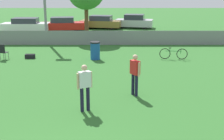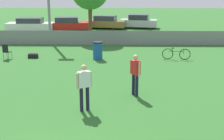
# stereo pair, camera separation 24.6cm
# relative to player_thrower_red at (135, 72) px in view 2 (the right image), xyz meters

# --- Properties ---
(fence_backline) EXTENTS (27.16, 0.07, 1.21)m
(fence_backline) POSITION_rel_player_thrower_red_xyz_m (-2.60, 11.57, -0.47)
(fence_backline) COLOR gray
(fence_backline) RESTS_ON ground_plane
(player_thrower_red) EXTENTS (0.42, 0.51, 1.74)m
(player_thrower_red) POSITION_rel_player_thrower_red_xyz_m (0.00, 0.00, 0.00)
(player_thrower_red) COLOR #191933
(player_thrower_red) RESTS_ON ground_plane
(player_receiver_white) EXTENTS (0.53, 0.39, 1.74)m
(player_receiver_white) POSITION_rel_player_thrower_red_xyz_m (-1.92, -1.69, 0.00)
(player_receiver_white) COLOR #191933
(player_receiver_white) RESTS_ON ground_plane
(folding_chair_sideline) EXTENTS (0.50, 0.50, 0.95)m
(folding_chair_sideline) POSITION_rel_player_thrower_red_xyz_m (-7.66, 6.53, -0.48)
(folding_chair_sideline) COLOR #333338
(folding_chair_sideline) RESTS_ON ground_plane
(bicycle_sideline) EXTENTS (1.73, 0.44, 0.73)m
(bicycle_sideline) POSITION_rel_player_thrower_red_xyz_m (2.89, 6.64, -0.67)
(bicycle_sideline) COLOR black
(bicycle_sideline) RESTS_ON ground_plane
(trash_bin) EXTENTS (0.61, 0.61, 1.11)m
(trash_bin) POSITION_rel_player_thrower_red_xyz_m (-1.99, 6.62, -0.46)
(trash_bin) COLOR #194C99
(trash_bin) RESTS_ON ground_plane
(gear_bag_sideline) EXTENTS (0.59, 0.32, 0.29)m
(gear_bag_sideline) POSITION_rel_player_thrower_red_xyz_m (-6.12, 6.88, -0.89)
(gear_bag_sideline) COLOR black
(gear_bag_sideline) RESTS_ON ground_plane
(parked_car_white) EXTENTS (4.63, 1.92, 1.39)m
(parked_car_white) POSITION_rel_player_thrower_red_xyz_m (-9.48, 18.60, -0.33)
(parked_car_white) COLOR black
(parked_car_white) RESTS_ON ground_plane
(parked_car_red) EXTENTS (4.51, 2.15, 1.40)m
(parked_car_red) POSITION_rel_player_thrower_red_xyz_m (-5.94, 19.20, -0.35)
(parked_car_red) COLOR black
(parked_car_red) RESTS_ON ground_plane
(parked_car_tan) EXTENTS (4.53, 2.53, 1.39)m
(parked_car_tan) POSITION_rel_player_thrower_red_xyz_m (-2.12, 21.10, -0.35)
(parked_car_tan) COLOR black
(parked_car_tan) RESTS_ON ground_plane
(parked_car_silver) EXTENTS (4.21, 2.57, 1.47)m
(parked_car_silver) POSITION_rel_player_thrower_red_xyz_m (1.47, 21.61, -0.32)
(parked_car_silver) COLOR black
(parked_car_silver) RESTS_ON ground_plane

